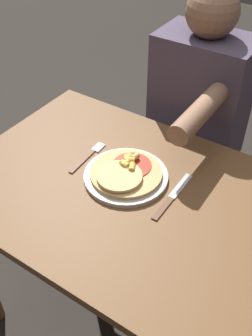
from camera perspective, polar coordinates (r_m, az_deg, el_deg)
ground_plane at (r=1.80m, az=-0.01°, el=-20.67°), size 8.00×8.00×0.00m
dining_table at (r=1.28m, az=-0.01°, el=-7.45°), size 1.04×0.72×0.76m
plate at (r=1.21m, az=0.00°, el=-1.17°), size 0.26×0.26×0.01m
pizza at (r=1.20m, az=-0.12°, el=-0.61°), size 0.22×0.22×0.04m
fork at (r=1.30m, az=-5.38°, el=1.83°), size 0.03×0.18×0.00m
knife at (r=1.16m, az=6.69°, el=-4.17°), size 0.02×0.22×0.00m
person_diner at (r=1.60m, az=10.35°, el=7.42°), size 0.35×0.52×1.21m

